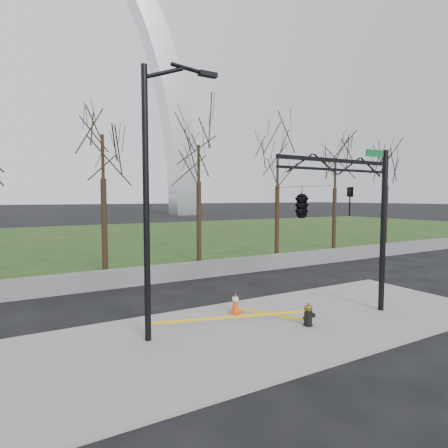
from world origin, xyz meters
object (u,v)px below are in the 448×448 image
fire_hydrant (308,315)px  traffic_cone (235,303)px  traffic_signal_mast (320,202)px  street_light (154,183)px

fire_hydrant → traffic_cone: (-1.40, 2.30, 0.03)m
fire_hydrant → traffic_signal_mast: 3.71m
fire_hydrant → street_light: 6.50m
street_light → fire_hydrant: bearing=-17.0°
traffic_cone → fire_hydrant: bearing=-58.7°
fire_hydrant → traffic_cone: 2.69m
street_light → traffic_signal_mast: bearing=-17.3°
fire_hydrant → street_light: street_light is taller
traffic_cone → traffic_signal_mast: (1.69, -2.42, 3.67)m
fire_hydrant → traffic_cone: bearing=121.8°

